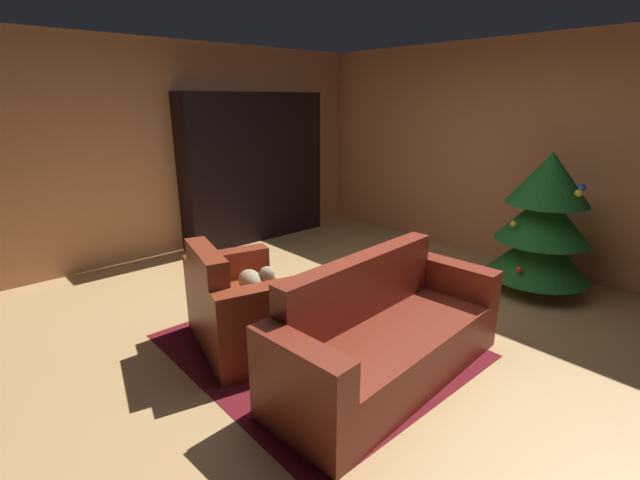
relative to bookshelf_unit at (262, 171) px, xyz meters
The scene contains 11 objects.
ground_plane 3.14m from the bookshelf_unit, 20.51° to the right, with size 7.24×7.24×0.00m, color tan.
wall_back 3.30m from the bookshelf_unit, 31.64° to the left, with size 6.16×0.06×2.64m, color #CB8150.
wall_left 1.13m from the bookshelf_unit, 103.72° to the right, with size 0.06×5.59×2.64m, color #CB8150.
area_rug 3.33m from the bookshelf_unit, 27.40° to the right, with size 2.20×1.98×0.01m, color maroon.
bookshelf_unit is the anchor object (origin of this frame).
armchair_red 3.13m from the bookshelf_unit, 38.45° to the right, with size 1.17×0.95×0.87m.
couch_red 3.78m from the bookshelf_unit, 21.57° to the right, with size 0.87×2.00×0.87m.
coffee_table 3.25m from the bookshelf_unit, 25.80° to the right, with size 0.68×0.68×0.46m.
book_stack_on_table 3.19m from the bookshelf_unit, 25.19° to the right, with size 0.22×0.18×0.12m.
bottle_on_table 3.39m from the bookshelf_unit, 27.37° to the right, with size 0.06×0.06×0.31m.
decorated_tree 3.66m from the bookshelf_unit, 15.79° to the left, with size 1.01×1.01×1.46m.
Camera 1 is at (2.49, -2.59, 1.95)m, focal length 25.21 mm.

